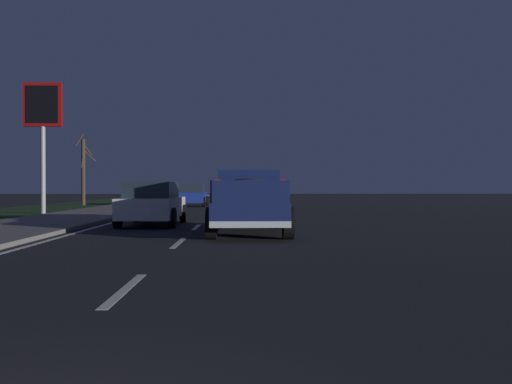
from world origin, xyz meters
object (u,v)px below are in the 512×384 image
object	(u,v)px
sedan_white	(153,203)
sedan_blue	(192,195)
gas_price_sign	(43,116)
bare_tree_far	(83,170)
pickup_truck	(249,200)

from	to	relation	value
sedan_white	sedan_blue	size ratio (longest dim) A/B	1.00
gas_price_sign	bare_tree_far	world-z (taller)	gas_price_sign
pickup_truck	sedan_blue	bearing A→B (deg)	9.79
pickup_truck	sedan_blue	xyz separation A→B (m)	(21.68, 3.74, -0.20)
sedan_blue	gas_price_sign	size ratio (longest dim) A/B	0.67
pickup_truck	sedan_white	xyz separation A→B (m)	(3.38, 3.40, -0.20)
pickup_truck	sedan_white	size ratio (longest dim) A/B	1.23
pickup_truck	sedan_blue	distance (m)	22.00
pickup_truck	gas_price_sign	world-z (taller)	gas_price_sign
sedan_white	gas_price_sign	distance (m)	11.34
pickup_truck	bare_tree_far	xyz separation A→B (m)	(23.86, 11.91, 1.61)
bare_tree_far	sedan_blue	bearing A→B (deg)	-104.99
pickup_truck	bare_tree_far	distance (m)	26.72
pickup_truck	sedan_white	bearing A→B (deg)	45.15
sedan_blue	bare_tree_far	world-z (taller)	bare_tree_far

